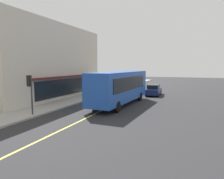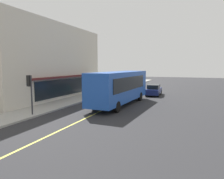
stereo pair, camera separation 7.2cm
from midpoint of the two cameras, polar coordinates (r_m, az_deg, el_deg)
name	(u,v)px [view 2 (the right image)]	position (r m, az deg, el deg)	size (l,w,h in m)	color
ground	(119,103)	(24.04, 1.93, -3.51)	(120.00, 120.00, 0.00)	#28282B
sidewalk	(77,99)	(26.33, -9.36, -2.57)	(80.00, 3.20, 0.15)	#9E9B93
lane_centre_stripe	(119,103)	(24.04, 1.93, -3.50)	(36.00, 0.16, 0.01)	#D8D14C
storefront_building	(32,62)	(30.19, -20.62, 6.86)	(18.62, 11.02, 9.22)	beige
bus	(120,86)	(22.41, 2.33, 0.89)	(11.24, 3.04, 3.50)	#1E4CAD
traffic_light	(30,85)	(18.48, -21.06, 1.04)	(0.30, 0.52, 3.20)	#2D2D33
car_navy	(154,90)	(30.54, 11.18, -0.13)	(4.37, 1.99, 1.52)	navy
car_teal	(110,91)	(29.16, -0.36, -0.31)	(4.35, 1.96, 1.52)	#14666B
pedestrian_near_storefront	(95,88)	(29.91, -4.39, 0.52)	(0.34, 0.34, 1.59)	black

